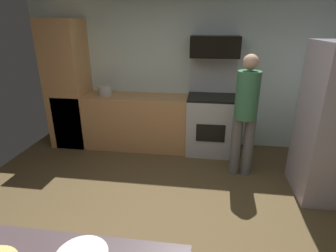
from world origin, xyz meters
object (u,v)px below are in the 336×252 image
object	(u,v)px
oven_range	(211,122)
microwave	(215,47)
person_cook	(246,111)
stock_pot	(105,90)

from	to	relation	value
oven_range	microwave	size ratio (longest dim) A/B	2.08
person_cook	microwave	bearing A→B (deg)	118.96
person_cook	stock_pot	size ratio (longest dim) A/B	7.49
oven_range	person_cook	distance (m)	0.92
microwave	person_cook	world-z (taller)	microwave
oven_range	microwave	world-z (taller)	microwave
microwave	stock_pot	xyz separation A→B (m)	(-1.77, -0.08, -0.71)
person_cook	stock_pot	distance (m)	2.32
person_cook	stock_pot	xyz separation A→B (m)	(-2.21, 0.70, 0.04)
microwave	stock_pot	distance (m)	1.91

